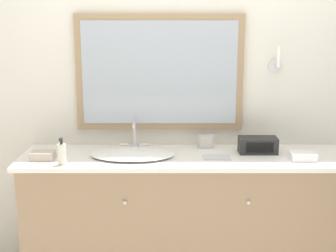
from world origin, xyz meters
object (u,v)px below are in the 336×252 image
(sink_basin, at_px, (131,154))
(picture_frame, at_px, (204,142))
(soap_bottle, at_px, (60,154))
(appliance_box, at_px, (256,145))

(sink_basin, height_order, picture_frame, sink_basin)
(picture_frame, bearing_deg, sink_basin, -159.98)
(sink_basin, relative_size, picture_frame, 4.90)
(sink_basin, distance_m, soap_bottle, 0.46)
(sink_basin, bearing_deg, appliance_box, 5.51)
(soap_bottle, bearing_deg, picture_frame, 21.09)
(sink_basin, bearing_deg, picture_frame, 20.02)
(sink_basin, xyz_separation_m, picture_frame, (0.50, 0.18, 0.03))
(soap_bottle, height_order, appliance_box, soap_bottle)
(soap_bottle, bearing_deg, sink_basin, 22.33)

